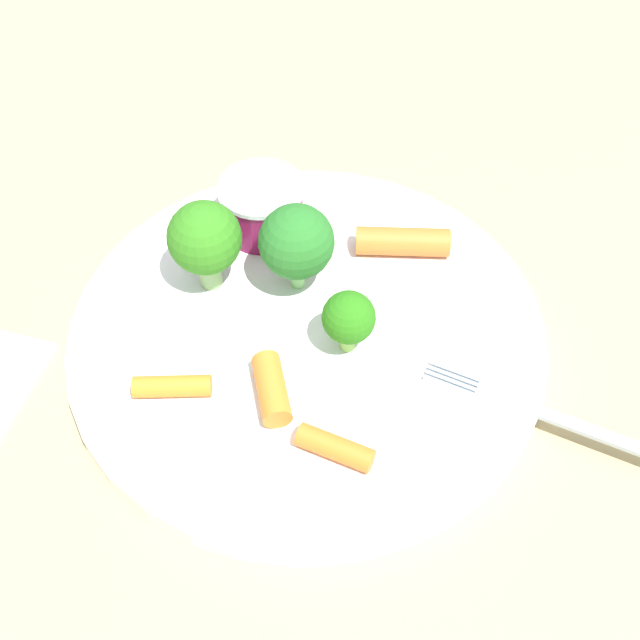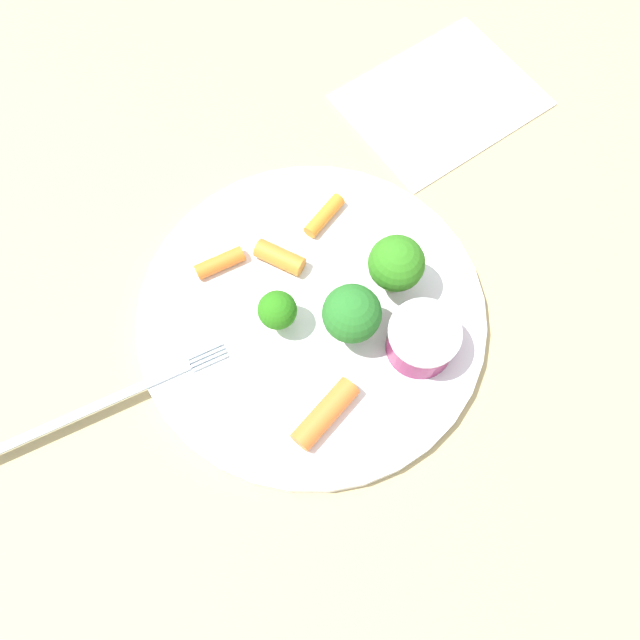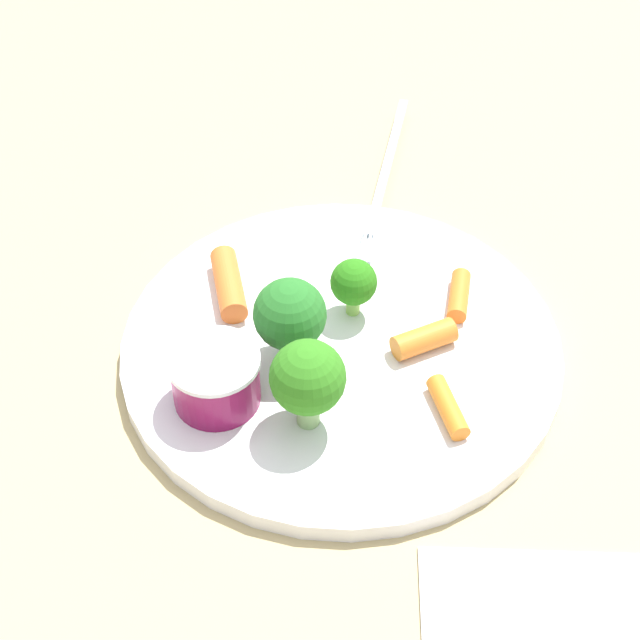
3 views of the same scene
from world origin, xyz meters
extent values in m
plane|color=tan|center=(0.00, 0.00, 0.00)|extent=(2.40, 2.40, 0.00)
cylinder|color=white|center=(0.00, 0.00, 0.01)|extent=(0.27, 0.27, 0.01)
cylinder|color=maroon|center=(0.01, -0.08, 0.03)|extent=(0.05, 0.05, 0.03)
cylinder|color=silver|center=(0.01, -0.08, 0.04)|extent=(0.05, 0.05, 0.00)
cylinder|color=#89C257|center=(-0.02, 0.02, 0.02)|extent=(0.01, 0.01, 0.01)
sphere|color=#287516|center=(-0.02, 0.02, 0.04)|extent=(0.03, 0.03, 0.03)
cylinder|color=#7EC46E|center=(0.00, -0.03, 0.02)|extent=(0.01, 0.01, 0.02)
sphere|color=#266E26|center=(0.00, -0.03, 0.05)|extent=(0.04, 0.04, 0.04)
cylinder|color=#88B26C|center=(0.05, -0.04, 0.02)|extent=(0.01, 0.01, 0.02)
sphere|color=#307B1C|center=(0.05, -0.04, 0.05)|extent=(0.04, 0.04, 0.04)
cylinder|color=orange|center=(0.08, 0.03, 0.02)|extent=(0.04, 0.02, 0.01)
cylinder|color=orange|center=(-0.07, -0.05, 0.02)|extent=(0.06, 0.03, 0.02)
cylinder|color=orange|center=(0.00, 0.08, 0.02)|extent=(0.04, 0.03, 0.01)
cylinder|color=orange|center=(0.03, 0.04, 0.02)|extent=(0.02, 0.04, 0.02)
cube|color=#ADBDC8|center=(-0.07, 0.05, 0.01)|extent=(0.02, 0.02, 0.00)
cube|color=#ADBDC8|center=(-0.07, 0.05, 0.01)|extent=(0.02, 0.02, 0.00)
cube|color=#ADBDC8|center=(-0.07, 0.05, 0.01)|extent=(0.02, 0.02, 0.00)
cube|color=#ADBDC8|center=(-0.07, 0.05, 0.01)|extent=(0.02, 0.02, 0.00)
camera|label=1|loc=(0.04, 0.27, 0.36)|focal=44.27mm
camera|label=2|loc=(-0.16, -0.10, 0.46)|focal=35.97mm
camera|label=3|loc=(0.36, -0.17, 0.43)|focal=53.08mm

